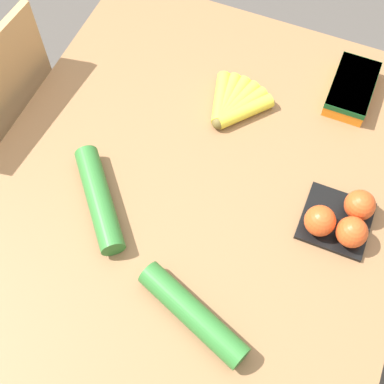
{
  "coord_description": "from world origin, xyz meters",
  "views": [
    {
      "loc": [
        -0.54,
        -0.22,
        1.84
      ],
      "look_at": [
        0.0,
        0.0,
        0.77
      ],
      "focal_mm": 50.0,
      "sensor_mm": 36.0,
      "label": 1
    }
  ],
  "objects_px": {
    "banana_bunch": "(234,104)",
    "cucumber_near": "(193,314)",
    "cucumber_far": "(99,199)",
    "tomato_pack": "(342,219)",
    "carrot_bag": "(352,88)"
  },
  "relations": [
    {
      "from": "banana_bunch",
      "to": "cucumber_far",
      "type": "distance_m",
      "value": 0.42
    },
    {
      "from": "banana_bunch",
      "to": "cucumber_near",
      "type": "bearing_deg",
      "value": -168.33
    },
    {
      "from": "banana_bunch",
      "to": "tomato_pack",
      "type": "height_order",
      "value": "tomato_pack"
    },
    {
      "from": "banana_bunch",
      "to": "carrot_bag",
      "type": "bearing_deg",
      "value": -59.05
    },
    {
      "from": "carrot_bag",
      "to": "cucumber_near",
      "type": "bearing_deg",
      "value": 167.64
    },
    {
      "from": "tomato_pack",
      "to": "cucumber_far",
      "type": "bearing_deg",
      "value": 106.52
    },
    {
      "from": "banana_bunch",
      "to": "cucumber_far",
      "type": "height_order",
      "value": "cucumber_far"
    },
    {
      "from": "cucumber_near",
      "to": "cucumber_far",
      "type": "distance_m",
      "value": 0.34
    },
    {
      "from": "tomato_pack",
      "to": "carrot_bag",
      "type": "xyz_separation_m",
      "value": [
        0.38,
        0.07,
        -0.01
      ]
    },
    {
      "from": "tomato_pack",
      "to": "banana_bunch",
      "type": "bearing_deg",
      "value": 56.71
    },
    {
      "from": "tomato_pack",
      "to": "cucumber_near",
      "type": "height_order",
      "value": "tomato_pack"
    },
    {
      "from": "banana_bunch",
      "to": "tomato_pack",
      "type": "distance_m",
      "value": 0.4
    },
    {
      "from": "banana_bunch",
      "to": "cucumber_near",
      "type": "relative_size",
      "value": 0.64
    },
    {
      "from": "cucumber_far",
      "to": "banana_bunch",
      "type": "bearing_deg",
      "value": -26.41
    },
    {
      "from": "cucumber_near",
      "to": "tomato_pack",
      "type": "bearing_deg",
      "value": -35.26
    }
  ]
}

